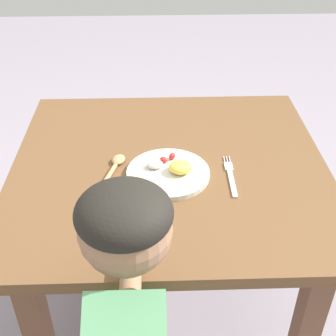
% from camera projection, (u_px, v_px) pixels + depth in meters
% --- Properties ---
extents(ground_plane, '(8.00, 8.00, 0.00)m').
position_uv_depth(ground_plane, '(169.00, 308.00, 1.88)').
color(ground_plane, gray).
extents(dining_table, '(1.01, 0.96, 0.73)m').
position_uv_depth(dining_table, '(169.00, 192.00, 1.53)').
color(dining_table, brown).
rests_on(dining_table, ground_plane).
extents(plate, '(0.26, 0.26, 0.05)m').
position_uv_depth(plate, '(169.00, 172.00, 1.41)').
color(plate, beige).
rests_on(plate, dining_table).
extents(fork, '(0.03, 0.21, 0.01)m').
position_uv_depth(fork, '(231.00, 176.00, 1.41)').
color(fork, silver).
rests_on(fork, dining_table).
extents(spoon, '(0.08, 0.19, 0.02)m').
position_uv_depth(spoon, '(115.00, 166.00, 1.44)').
color(spoon, tan).
rests_on(spoon, dining_table).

